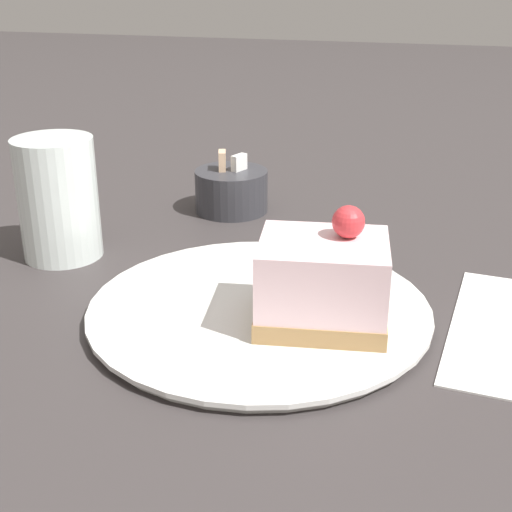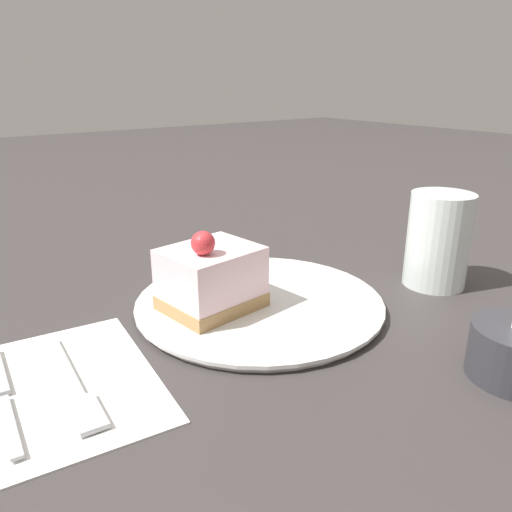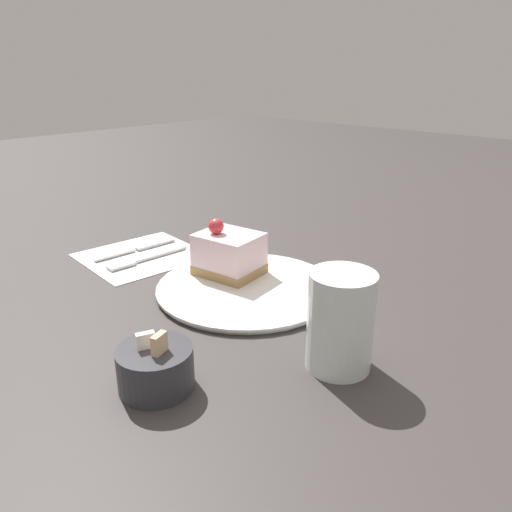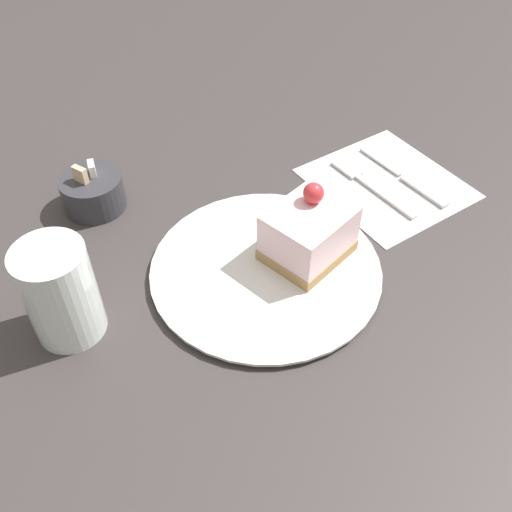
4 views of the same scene
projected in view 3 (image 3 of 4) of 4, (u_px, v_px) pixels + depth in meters
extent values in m
plane|color=#383333|center=(275.00, 293.00, 0.77)|extent=(4.00, 4.00, 0.00)
cylinder|color=silver|center=(247.00, 288.00, 0.78)|extent=(0.27, 0.27, 0.01)
cylinder|color=silver|center=(247.00, 286.00, 0.77)|extent=(0.28, 0.28, 0.00)
cube|color=#AD8451|center=(229.00, 269.00, 0.81)|extent=(0.11, 0.09, 0.02)
cube|color=silver|center=(229.00, 249.00, 0.80)|extent=(0.11, 0.09, 0.05)
sphere|color=red|center=(216.00, 226.00, 0.79)|extent=(0.02, 0.02, 0.02)
cube|color=white|center=(142.00, 255.00, 0.92)|extent=(0.21, 0.22, 0.00)
cube|color=#B2B2B7|center=(160.00, 254.00, 0.91)|extent=(0.02, 0.11, 0.00)
cube|color=#B2B2B7|center=(121.00, 265.00, 0.86)|extent=(0.03, 0.05, 0.00)
cube|color=#B2B2B7|center=(153.00, 245.00, 0.96)|extent=(0.02, 0.08, 0.00)
cube|color=#B2B2B7|center=(115.00, 255.00, 0.91)|extent=(0.01, 0.08, 0.00)
cylinder|color=#333338|center=(156.00, 368.00, 0.54)|extent=(0.08, 0.08, 0.05)
cube|color=#D8B28C|center=(159.00, 344.00, 0.52)|extent=(0.01, 0.02, 0.02)
cube|color=white|center=(146.00, 341.00, 0.53)|extent=(0.02, 0.02, 0.02)
cylinder|color=silver|center=(340.00, 321.00, 0.57)|extent=(0.08, 0.08, 0.12)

